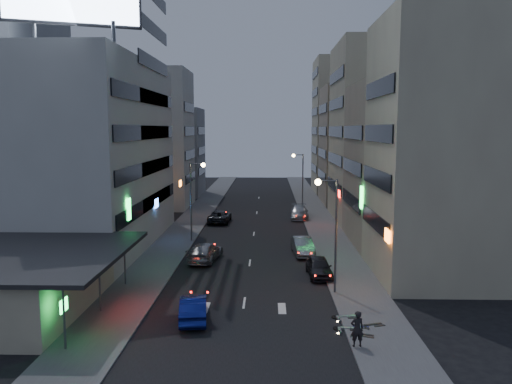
{
  "coord_description": "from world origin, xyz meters",
  "views": [
    {
      "loc": [
        1.6,
        -28.09,
        11.57
      ],
      "look_at": [
        0.41,
        19.05,
        5.56
      ],
      "focal_mm": 35.0,
      "sensor_mm": 36.0,
      "label": 1
    }
  ],
  "objects_px": {
    "scooter_black_a": "(375,326)",
    "scooter_silver_b": "(357,306)",
    "parked_car_right_near": "(319,267)",
    "scooter_black_b": "(381,313)",
    "parked_car_right_mid": "(303,246)",
    "scooter_blue": "(370,318)",
    "parked_car_right_far": "(299,212)",
    "road_car_blue": "(193,308)",
    "scooter_silver_a": "(361,317)",
    "parked_car_left": "(220,216)",
    "person": "(357,329)",
    "road_car_silver": "(205,252)"
  },
  "relations": [
    {
      "from": "scooter_black_a",
      "to": "scooter_silver_a",
      "type": "distance_m",
      "value": 1.21
    },
    {
      "from": "scooter_black_a",
      "to": "scooter_silver_b",
      "type": "xyz_separation_m",
      "value": [
        -0.47,
        2.96,
        0.05
      ]
    },
    {
      "from": "parked_car_left",
      "to": "scooter_silver_b",
      "type": "distance_m",
      "value": 33.09
    },
    {
      "from": "parked_car_right_mid",
      "to": "scooter_black_a",
      "type": "bearing_deg",
      "value": -86.72
    },
    {
      "from": "parked_car_left",
      "to": "scooter_black_a",
      "type": "height_order",
      "value": "parked_car_left"
    },
    {
      "from": "scooter_silver_b",
      "to": "parked_car_right_mid",
      "type": "bearing_deg",
      "value": 2.54
    },
    {
      "from": "scooter_silver_a",
      "to": "scooter_blue",
      "type": "height_order",
      "value": "scooter_silver_a"
    },
    {
      "from": "scooter_black_a",
      "to": "scooter_silver_b",
      "type": "bearing_deg",
      "value": 27.57
    },
    {
      "from": "road_car_blue",
      "to": "scooter_silver_b",
      "type": "distance_m",
      "value": 10.04
    },
    {
      "from": "parked_car_right_far",
      "to": "scooter_silver_b",
      "type": "height_order",
      "value": "parked_car_right_far"
    },
    {
      "from": "scooter_silver_a",
      "to": "parked_car_right_far",
      "type": "bearing_deg",
      "value": 3.36
    },
    {
      "from": "road_car_blue",
      "to": "scooter_black_a",
      "type": "relative_size",
      "value": 2.54
    },
    {
      "from": "road_car_blue",
      "to": "scooter_silver_a",
      "type": "height_order",
      "value": "road_car_blue"
    },
    {
      "from": "person",
      "to": "scooter_black_b",
      "type": "distance_m",
      "value": 3.87
    },
    {
      "from": "parked_car_right_mid",
      "to": "scooter_blue",
      "type": "distance_m",
      "value": 17.29
    },
    {
      "from": "road_car_silver",
      "to": "scooter_black_a",
      "type": "height_order",
      "value": "road_car_silver"
    },
    {
      "from": "parked_car_right_far",
      "to": "scooter_silver_a",
      "type": "xyz_separation_m",
      "value": [
        1.39,
        -35.89,
        -0.07
      ]
    },
    {
      "from": "scooter_blue",
      "to": "scooter_silver_a",
      "type": "bearing_deg",
      "value": 116.64
    },
    {
      "from": "scooter_silver_a",
      "to": "scooter_silver_b",
      "type": "height_order",
      "value": "scooter_silver_a"
    },
    {
      "from": "parked_car_right_far",
      "to": "scooter_black_b",
      "type": "distance_m",
      "value": 35.25
    },
    {
      "from": "scooter_black_a",
      "to": "road_car_silver",
      "type": "bearing_deg",
      "value": 54.38
    },
    {
      "from": "person",
      "to": "scooter_silver_b",
      "type": "xyz_separation_m",
      "value": [
        0.78,
        4.44,
        -0.38
      ]
    },
    {
      "from": "scooter_silver_a",
      "to": "scooter_blue",
      "type": "bearing_deg",
      "value": -70.28
    },
    {
      "from": "person",
      "to": "scooter_silver_b",
      "type": "height_order",
      "value": "person"
    },
    {
      "from": "parked_car_right_far",
      "to": "scooter_black_b",
      "type": "relative_size",
      "value": 2.97
    },
    {
      "from": "parked_car_right_far",
      "to": "scooter_black_a",
      "type": "bearing_deg",
      "value": -85.04
    },
    {
      "from": "parked_car_left",
      "to": "parked_car_right_near",
      "type": "bearing_deg",
      "value": 116.02
    },
    {
      "from": "parked_car_right_near",
      "to": "scooter_black_b",
      "type": "xyz_separation_m",
      "value": [
        2.7,
        -9.72,
        -0.07
      ]
    },
    {
      "from": "scooter_black_b",
      "to": "scooter_black_a",
      "type": "bearing_deg",
      "value": 139.92
    },
    {
      "from": "parked_car_right_near",
      "to": "person",
      "type": "relative_size",
      "value": 2.3
    },
    {
      "from": "parked_car_left",
      "to": "scooter_black_a",
      "type": "distance_m",
      "value": 36.03
    },
    {
      "from": "road_car_blue",
      "to": "scooter_black_a",
      "type": "bearing_deg",
      "value": 160.42
    },
    {
      "from": "scooter_blue",
      "to": "scooter_black_b",
      "type": "height_order",
      "value": "scooter_black_b"
    },
    {
      "from": "scooter_silver_b",
      "to": "scooter_silver_a",
      "type": "bearing_deg",
      "value": 171.5
    },
    {
      "from": "parked_car_left",
      "to": "scooter_black_a",
      "type": "relative_size",
      "value": 3.06
    },
    {
      "from": "parked_car_right_near",
      "to": "parked_car_left",
      "type": "relative_size",
      "value": 0.82
    },
    {
      "from": "scooter_silver_a",
      "to": "parked_car_right_near",
      "type": "bearing_deg",
      "value": 8.73
    },
    {
      "from": "parked_car_left",
      "to": "scooter_silver_b",
      "type": "height_order",
      "value": "parked_car_left"
    },
    {
      "from": "parked_car_left",
      "to": "scooter_blue",
      "type": "distance_m",
      "value": 34.85
    },
    {
      "from": "parked_car_right_near",
      "to": "person",
      "type": "bearing_deg",
      "value": -89.54
    },
    {
      "from": "scooter_black_a",
      "to": "parked_car_right_near",
      "type": "bearing_deg",
      "value": 28.12
    },
    {
      "from": "scooter_silver_a",
      "to": "scooter_silver_b",
      "type": "xyz_separation_m",
      "value": [
        0.08,
        1.89,
        -0.02
      ]
    },
    {
      "from": "scooter_black_b",
      "to": "road_car_blue",
      "type": "bearing_deg",
      "value": 69.96
    },
    {
      "from": "road_car_silver",
      "to": "scooter_silver_a",
      "type": "distance_m",
      "value": 18.47
    },
    {
      "from": "parked_car_right_near",
      "to": "road_car_blue",
      "type": "relative_size",
      "value": 0.99
    },
    {
      "from": "person",
      "to": "scooter_silver_a",
      "type": "xyz_separation_m",
      "value": [
        0.69,
        2.54,
        -0.36
      ]
    },
    {
      "from": "road_car_silver",
      "to": "scooter_blue",
      "type": "xyz_separation_m",
      "value": [
        11.47,
        -14.69,
        -0.18
      ]
    },
    {
      "from": "parked_car_right_far",
      "to": "road_car_blue",
      "type": "distance_m",
      "value": 35.69
    },
    {
      "from": "scooter_blue",
      "to": "parked_car_right_mid",
      "type": "bearing_deg",
      "value": 17.13
    },
    {
      "from": "scooter_blue",
      "to": "scooter_black_a",
      "type": "bearing_deg",
      "value": -170.05
    }
  ]
}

